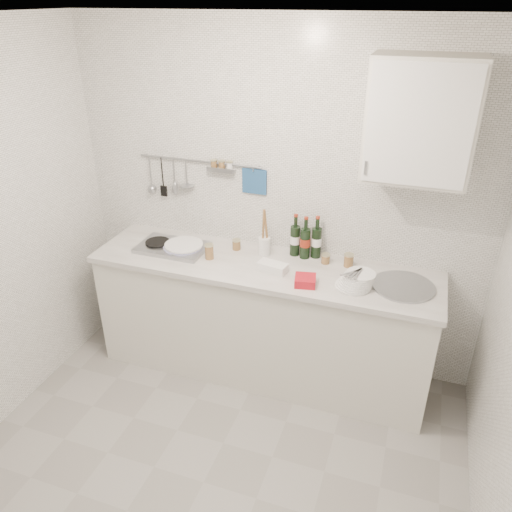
{
  "coord_description": "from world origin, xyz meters",
  "views": [
    {
      "loc": [
        0.95,
        -1.79,
        2.58
      ],
      "look_at": [
        0.02,
        0.9,
        1.09
      ],
      "focal_mm": 35.0,
      "sensor_mm": 36.0,
      "label": 1
    }
  ],
  "objects_px": {
    "plate_stack_sink": "(357,280)",
    "utensil_crock": "(264,244)",
    "wine_bottles": "(306,237)",
    "wall_cabinet": "(421,120)",
    "plate_stack_hob": "(182,247)"
  },
  "relations": [
    {
      "from": "plate_stack_hob",
      "to": "plate_stack_sink",
      "type": "xyz_separation_m",
      "value": [
        1.28,
        -0.09,
        0.02
      ]
    },
    {
      "from": "wall_cabinet",
      "to": "plate_stack_sink",
      "type": "xyz_separation_m",
      "value": [
        -0.24,
        -0.21,
        -0.98
      ]
    },
    {
      "from": "plate_stack_sink",
      "to": "utensil_crock",
      "type": "height_order",
      "value": "utensil_crock"
    },
    {
      "from": "wall_cabinet",
      "to": "wine_bottles",
      "type": "height_order",
      "value": "wall_cabinet"
    },
    {
      "from": "plate_stack_sink",
      "to": "wine_bottles",
      "type": "distance_m",
      "value": 0.52
    },
    {
      "from": "wall_cabinet",
      "to": "utensil_crock",
      "type": "height_order",
      "value": "wall_cabinet"
    },
    {
      "from": "plate_stack_hob",
      "to": "utensil_crock",
      "type": "distance_m",
      "value": 0.6
    },
    {
      "from": "plate_stack_hob",
      "to": "utensil_crock",
      "type": "relative_size",
      "value": 0.86
    },
    {
      "from": "wine_bottles",
      "to": "plate_stack_sink",
      "type": "bearing_deg",
      "value": -35.98
    },
    {
      "from": "wall_cabinet",
      "to": "wine_bottles",
      "type": "relative_size",
      "value": 2.26
    },
    {
      "from": "plate_stack_sink",
      "to": "utensil_crock",
      "type": "bearing_deg",
      "value": 161.72
    },
    {
      "from": "wall_cabinet",
      "to": "wine_bottles",
      "type": "bearing_deg",
      "value": 172.15
    },
    {
      "from": "plate_stack_sink",
      "to": "plate_stack_hob",
      "type": "bearing_deg",
      "value": 175.78
    },
    {
      "from": "utensil_crock",
      "to": "wine_bottles",
      "type": "bearing_deg",
      "value": 13.91
    },
    {
      "from": "plate_stack_sink",
      "to": "utensil_crock",
      "type": "distance_m",
      "value": 0.74
    }
  ]
}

